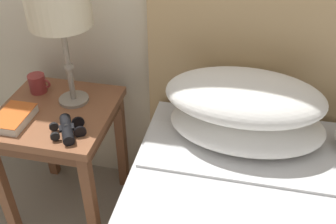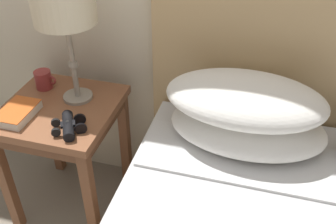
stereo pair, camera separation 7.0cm
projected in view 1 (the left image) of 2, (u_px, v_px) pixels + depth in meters
nightstand at (59, 127)px, 1.73m from camera, size 0.48×0.49×0.60m
table_lamp at (59, 8)px, 1.49m from camera, size 0.25×0.25×0.53m
book_on_nightstand at (13, 118)px, 1.60m from camera, size 0.13×0.19×0.04m
binoculars_pair at (67, 129)px, 1.53m from camera, size 0.16×0.16×0.05m
coffee_mug at (38, 83)px, 1.77m from camera, size 0.10×0.08×0.08m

